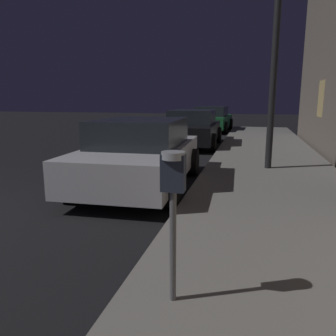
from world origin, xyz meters
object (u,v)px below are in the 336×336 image
car_black (193,128)px  street_lamp (277,14)px  parking_meter (173,190)px  car_silver (140,153)px  car_green (212,119)px

car_black → street_lamp: street_lamp is taller
car_black → street_lamp: bearing=-58.9°
parking_meter → street_lamp: size_ratio=0.24×
car_silver → car_green: 12.94m
car_black → car_green: (-0.00, 6.51, -0.01)m
car_black → street_lamp: (2.69, -4.47, 3.03)m
car_silver → street_lamp: (2.69, 1.95, 3.03)m
car_black → car_green: bearing=90.0°
parking_meter → car_black: size_ratio=0.29×
car_silver → car_black: same height
car_black → car_green: same height
car_silver → car_black: 6.42m
car_green → street_lamp: 11.71m
car_silver → parking_meter: bearing=-67.7°
car_silver → car_green: same height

